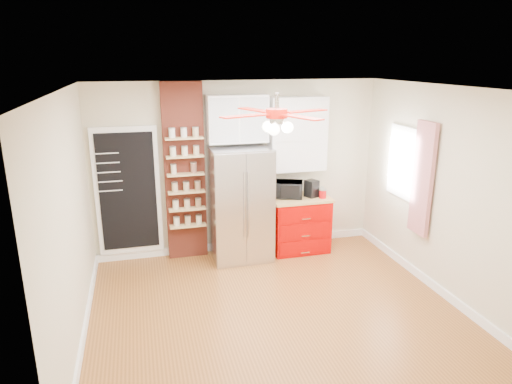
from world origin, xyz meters
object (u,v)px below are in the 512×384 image
object	(u,v)px
red_cabinet	(299,223)
ceiling_fan	(277,114)
fridge	(241,204)
coffee_maker	(312,189)
toaster_oven	(287,189)
pantry_jar_oats	(174,169)
canister_left	(323,194)

from	to	relation	value
red_cabinet	ceiling_fan	xyz separation A→B (m)	(-0.92, -1.68, 1.97)
red_cabinet	ceiling_fan	size ratio (longest dim) A/B	0.67
fridge	coffee_maker	size ratio (longest dim) A/B	6.49
fridge	toaster_oven	bearing A→B (deg)	6.10
fridge	coffee_maker	world-z (taller)	fridge
toaster_oven	pantry_jar_oats	bearing A→B (deg)	-161.24
coffee_maker	pantry_jar_oats	distance (m)	2.17
red_cabinet	fridge	bearing A→B (deg)	-177.05
coffee_maker	red_cabinet	bearing A→B (deg)	143.71
fridge	ceiling_fan	size ratio (longest dim) A/B	1.25
fridge	toaster_oven	xyz separation A→B (m)	(0.78, 0.08, 0.15)
canister_left	fridge	bearing A→B (deg)	175.46
red_cabinet	toaster_oven	bearing A→B (deg)	170.37
toaster_oven	coffee_maker	xyz separation A→B (m)	(0.38, -0.07, 0.01)
red_cabinet	toaster_oven	distance (m)	0.61
coffee_maker	pantry_jar_oats	size ratio (longest dim) A/B	1.97
red_cabinet	ceiling_fan	distance (m)	2.75
fridge	canister_left	xyz separation A→B (m)	(1.30, -0.10, 0.09)
coffee_maker	pantry_jar_oats	bearing A→B (deg)	152.28
pantry_jar_oats	canister_left	bearing A→B (deg)	-6.54
fridge	coffee_maker	bearing A→B (deg)	0.46
red_cabinet	pantry_jar_oats	size ratio (longest dim) A/B	6.88
ceiling_fan	canister_left	size ratio (longest dim) A/B	10.78
fridge	ceiling_fan	xyz separation A→B (m)	(0.05, -1.63, 1.55)
red_cabinet	coffee_maker	world-z (taller)	coffee_maker
fridge	ceiling_fan	bearing A→B (deg)	-88.24
toaster_oven	canister_left	bearing A→B (deg)	1.53
toaster_oven	ceiling_fan	bearing A→B (deg)	-91.77
toaster_oven	canister_left	world-z (taller)	toaster_oven
ceiling_fan	coffee_maker	bearing A→B (deg)	56.07
ceiling_fan	pantry_jar_oats	bearing A→B (deg)	119.78
canister_left	ceiling_fan	bearing A→B (deg)	-129.22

